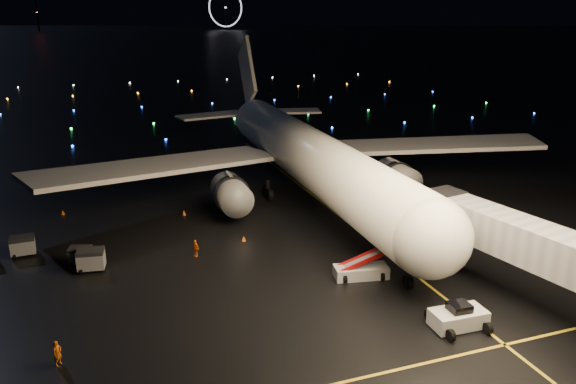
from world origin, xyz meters
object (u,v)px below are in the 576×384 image
belt_loader (362,260)px  baggage_cart_0 (91,260)px  airliner (299,121)px  baggage_cart_1 (81,256)px  baggage_cart_2 (23,246)px  crew_a (57,353)px  pushback_tug (458,315)px  crew_c (195,248)px

belt_loader → baggage_cart_0: bearing=167.9°
belt_loader → baggage_cart_0: (-21.36, 9.09, -0.65)m
airliner → baggage_cart_1: size_ratio=33.13×
airliner → belt_loader: size_ratio=9.53×
baggage_cart_1 → baggage_cart_2: 6.32m
crew_a → baggage_cart_2: bearing=53.1°
pushback_tug → baggage_cart_0: 30.50m
crew_c → baggage_cart_2: baggage_cart_2 is taller
baggage_cart_1 → baggage_cart_2: size_ratio=0.90×
crew_a → pushback_tug: bearing=-57.3°
baggage_cart_1 → baggage_cart_0: bearing=-46.2°
crew_a → baggage_cart_2: size_ratio=0.81×
airliner → pushback_tug: size_ratio=16.15×
belt_loader → baggage_cart_2: size_ratio=3.12×
pushback_tug → crew_c: 23.86m
airliner → baggage_cart_2: bearing=-161.0°
crew_c → baggage_cart_2: size_ratio=0.75×
baggage_cart_0 → airliner: bearing=40.2°
belt_loader → crew_c: bearing=154.9°
belt_loader → baggage_cart_1: (-22.23, 10.68, -0.79)m
belt_loader → pushback_tug: bearing=-61.9°
airliner → baggage_cart_0: airliner is taller
crew_a → baggage_cart_2: 19.64m
pushback_tug → crew_c: size_ratio=2.46×
crew_a → baggage_cart_0: 14.02m
crew_a → airliner: bearing=-0.5°
baggage_cart_2 → belt_loader: bearing=-31.4°
crew_c → baggage_cart_0: baggage_cart_0 is taller
airliner → baggage_cart_2: 33.15m
airliner → crew_c: size_ratio=39.71×
crew_c → crew_a: bearing=-68.7°
airliner → baggage_cart_1: 30.16m
belt_loader → crew_c: 15.27m
airliner → baggage_cart_0: (-24.83, -15.12, -7.96)m
pushback_tug → belt_loader: (-2.90, 9.40, 0.67)m
pushback_tug → baggage_cart_2: size_ratio=1.84×
pushback_tug → crew_c: (-15.23, 18.37, -0.14)m
pushback_tug → crew_a: size_ratio=2.26×
baggage_cart_2 → baggage_cart_0: bearing=-46.3°
belt_loader → baggage_cart_2: (-27.22, 14.57, -0.70)m
belt_loader → crew_c: size_ratio=4.17×
pushback_tug → crew_a: bearing=172.2°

